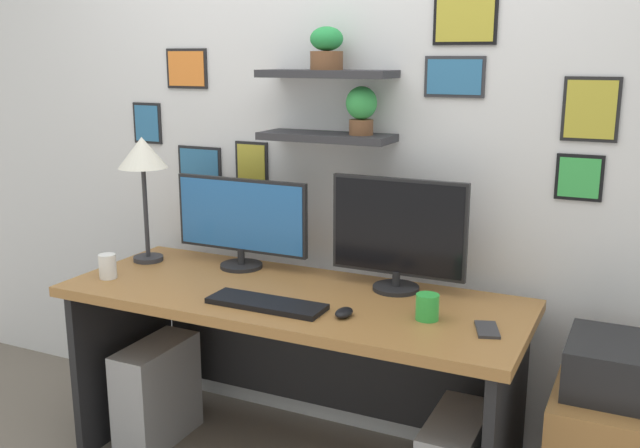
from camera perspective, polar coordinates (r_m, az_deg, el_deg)
name	(u,v)px	position (r m, az deg, el deg)	size (l,w,h in m)	color
back_wall_assembly	(339,124)	(2.98, 1.51, 8.01)	(4.40, 0.24, 2.70)	silver
desk	(298,338)	(2.84, -1.78, -9.15)	(1.78, 0.68, 0.75)	#9E6B38
monitor_left	(241,220)	(3.01, -6.35, 0.32)	(0.61, 0.18, 0.38)	black
monitor_right	(398,233)	(2.71, 6.28, -0.70)	(0.53, 0.18, 0.44)	black
keyboard	(266,304)	(2.58, -4.32, -6.40)	(0.44, 0.14, 0.02)	black
computer_mouse	(344,313)	(2.48, 1.95, -7.12)	(0.06, 0.09, 0.03)	black
desk_lamp	(143,160)	(3.14, -14.05, 5.03)	(0.21, 0.21, 0.55)	#2D2D33
cell_phone	(487,330)	(2.42, 13.28, -8.25)	(0.07, 0.14, 0.01)	#2D2D33
coffee_mug	(427,307)	(2.47, 8.61, -6.61)	(0.08, 0.08, 0.09)	green
pen_cup	(108,266)	(3.01, -16.69, -3.27)	(0.07, 0.07, 0.10)	white
printer	(628,369)	(2.54, 23.52, -10.61)	(0.38, 0.34, 0.17)	black
computer_tower_left	(157,393)	(3.21, -12.94, -13.07)	(0.18, 0.40, 0.44)	#99999E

